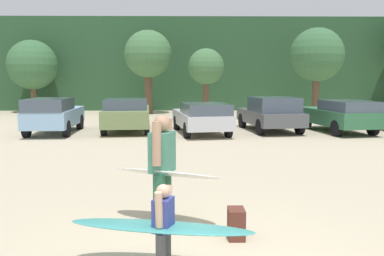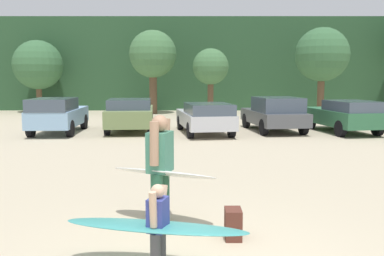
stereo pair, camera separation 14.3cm
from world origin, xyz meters
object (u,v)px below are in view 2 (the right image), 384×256
(parked_car_dark_gray, at_px, (273,113))
(person_adult, at_px, (158,162))
(parked_car_forest_green, at_px, (343,115))
(person_child, at_px, (156,223))
(parked_car_silver, at_px, (204,117))
(backpack_dropped, at_px, (232,224))
(surfboard_teal, at_px, (154,227))
(parked_car_sky_blue, at_px, (56,114))
(surfboard_white, at_px, (162,173))
(parked_car_olive_green, at_px, (129,114))

(parked_car_dark_gray, distance_m, person_adult, 12.37)
(person_adult, bearing_deg, parked_car_dark_gray, -92.75)
(parked_car_dark_gray, height_order, parked_car_forest_green, parked_car_dark_gray)
(person_child, bearing_deg, parked_car_silver, -77.59)
(backpack_dropped, bearing_deg, person_adult, 147.87)
(person_child, bearing_deg, parked_car_dark_gray, -89.89)
(person_adult, distance_m, surfboard_teal, 1.77)
(parked_car_dark_gray, bearing_deg, surfboard_teal, 154.86)
(parked_car_sky_blue, distance_m, parked_car_forest_green, 12.23)
(person_adult, height_order, surfboard_white, person_adult)
(parked_car_dark_gray, height_order, person_adult, person_adult)
(parked_car_dark_gray, relative_size, parked_car_forest_green, 1.00)
(parked_car_olive_green, xyz_separation_m, parked_car_forest_green, (9.27, -0.59, -0.00))
(parked_car_forest_green, relative_size, surfboard_white, 2.26)
(surfboard_teal, bearing_deg, parked_car_silver, -82.77)
(parked_car_forest_green, xyz_separation_m, backpack_dropped, (-5.94, -11.93, -0.54))
(surfboard_white, xyz_separation_m, backpack_dropped, (1.06, -0.70, -0.60))
(parked_car_forest_green, relative_size, person_adult, 2.43)
(parked_car_silver, xyz_separation_m, surfboard_white, (-1.02, -10.82, 0.10))
(person_adult, bearing_deg, surfboard_teal, 108.99)
(backpack_dropped, bearing_deg, surfboard_teal, -136.21)
(parked_car_sky_blue, xyz_separation_m, surfboard_teal, (5.23, -12.70, -0.26))
(parked_car_dark_gray, xyz_separation_m, backpack_dropped, (-3.02, -12.36, -0.57))
(parked_car_silver, distance_m, parked_car_forest_green, 6.00)
(parked_car_silver, relative_size, surfboard_white, 2.36)
(surfboard_teal, relative_size, backpack_dropped, 5.31)
(parked_car_silver, relative_size, person_adult, 2.53)
(surfboard_white, height_order, surfboard_teal, surfboard_white)
(person_child, bearing_deg, parked_car_forest_green, -101.32)
(parked_car_silver, height_order, surfboard_teal, parked_car_silver)
(parked_car_olive_green, xyz_separation_m, person_adult, (2.21, -11.81, 0.23))
(person_adult, relative_size, person_child, 1.61)
(person_child, relative_size, backpack_dropped, 2.45)
(parked_car_forest_green, bearing_deg, surfboard_teal, 141.88)
(person_child, xyz_separation_m, backpack_dropped, (1.01, 1.08, -0.40))
(parked_car_sky_blue, xyz_separation_m, parked_car_dark_gray, (9.30, 0.67, -0.02))
(parked_car_dark_gray, relative_size, person_adult, 2.42)
(parked_car_forest_green, height_order, person_child, parked_car_forest_green)
(parked_car_dark_gray, relative_size, person_child, 3.88)
(person_adult, bearing_deg, surfboard_white, -165.52)
(surfboard_teal, bearing_deg, person_adult, -75.98)
(parked_car_silver, bearing_deg, backpack_dropped, 170.78)
(person_adult, bearing_deg, backpack_dropped, 164.66)
(parked_car_sky_blue, xyz_separation_m, surfboard_white, (5.23, -10.99, 0.01))
(parked_car_silver, bearing_deg, surfboard_teal, 165.95)
(parked_car_silver, bearing_deg, parked_car_dark_gray, -84.07)
(parked_car_silver, height_order, backpack_dropped, parked_car_silver)
(surfboard_teal, bearing_deg, parked_car_dark_gray, -95.11)
(parked_car_silver, height_order, parked_car_dark_gray, parked_car_dark_gray)
(parked_car_dark_gray, bearing_deg, parked_car_olive_green, 80.39)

